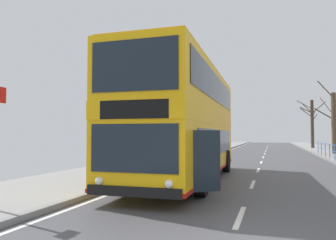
{
  "coord_description": "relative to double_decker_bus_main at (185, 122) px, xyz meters",
  "views": [
    {
      "loc": [
        0.69,
        -4.6,
        1.78
      ],
      "look_at": [
        -2.31,
        4.65,
        2.23
      ],
      "focal_mm": 34.37,
      "sensor_mm": 36.0,
      "label": 1
    }
  ],
  "objects": [
    {
      "name": "bare_tree_far_02",
      "position": [
        7.99,
        31.37,
        1.02
      ],
      "size": [
        3.42,
        2.13,
        5.97
      ],
      "color": "#423328",
      "rests_on": "ground"
    },
    {
      "name": "bare_tree_far_01",
      "position": [
        8.35,
        18.84,
        0.69
      ],
      "size": [
        2.77,
        2.73,
        6.42
      ],
      "color": "#4C3D2D",
      "rests_on": "ground"
    },
    {
      "name": "double_decker_bus_main",
      "position": [
        0.0,
        0.0,
        0.0
      ],
      "size": [
        3.4,
        10.69,
        4.33
      ],
      "color": "#F4B20F",
      "rests_on": "ground"
    }
  ]
}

